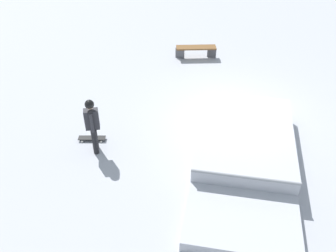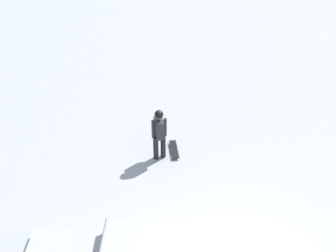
# 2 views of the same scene
# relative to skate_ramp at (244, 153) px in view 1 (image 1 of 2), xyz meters

# --- Properties ---
(ground_plane) EXTENTS (60.00, 60.00, 0.00)m
(ground_plane) POSITION_rel_skate_ramp_xyz_m (-1.91, -0.66, -0.32)
(ground_plane) COLOR #A8AAB2
(skate_ramp) EXTENTS (5.77, 3.49, 0.74)m
(skate_ramp) POSITION_rel_skate_ramp_xyz_m (0.00, 0.00, 0.00)
(skate_ramp) COLOR #B0B3BB
(skate_ramp) RESTS_ON ground
(skater) EXTENTS (0.40, 0.44, 1.73)m
(skater) POSITION_rel_skate_ramp_xyz_m (0.99, -4.03, 0.69)
(skater) COLOR black
(skater) RESTS_ON ground
(skateboard) EXTENTS (0.46, 0.82, 0.09)m
(skateboard) POSITION_rel_skate_ramp_xyz_m (0.63, -4.38, -0.24)
(skateboard) COLOR black
(skateboard) RESTS_ON ground
(park_bench) EXTENTS (0.97, 1.63, 0.48)m
(park_bench) POSITION_rel_skate_ramp_xyz_m (-5.48, -3.01, 0.04)
(park_bench) COLOR brown
(park_bench) RESTS_ON ground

